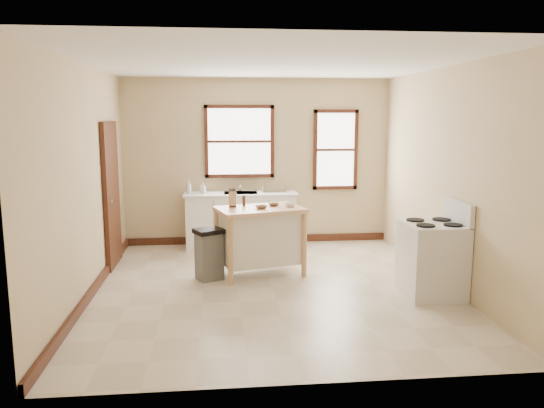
{
  "coord_description": "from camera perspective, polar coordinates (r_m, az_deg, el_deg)",
  "views": [
    {
      "loc": [
        -0.67,
        -6.49,
        2.17
      ],
      "look_at": [
        0.04,
        0.4,
        1.02
      ],
      "focal_mm": 35.0,
      "sensor_mm": 36.0,
      "label": 1
    }
  ],
  "objects": [
    {
      "name": "floor",
      "position": [
        6.88,
        0.03,
        -8.97
      ],
      "size": [
        5.0,
        5.0,
        0.0
      ],
      "primitive_type": "plane",
      "color": "beige",
      "rests_on": "ground"
    },
    {
      "name": "sink_counter",
      "position": [
        8.87,
        -3.37,
        -1.71
      ],
      "size": [
        1.86,
        0.62,
        0.92
      ],
      "primitive_type": null,
      "color": "white",
      "rests_on": "ground"
    },
    {
      "name": "ceiling",
      "position": [
        6.56,
        0.03,
        14.92
      ],
      "size": [
        5.0,
        5.0,
        0.0
      ],
      "primitive_type": "plane",
      "rotation": [
        3.14,
        0.0,
        0.0
      ],
      "color": "white",
      "rests_on": "ground"
    },
    {
      "name": "window_main",
      "position": [
        8.99,
        -3.52,
        6.72
      ],
      "size": [
        1.17,
        0.06,
        1.22
      ],
      "primitive_type": null,
      "color": "#36130E",
      "rests_on": "wall_back"
    },
    {
      "name": "knife_block",
      "position": [
        7.3,
        -4.26,
        0.47
      ],
      "size": [
        0.11,
        0.11,
        0.2
      ],
      "primitive_type": null,
      "rotation": [
        0.0,
        0.0,
        -0.11
      ],
      "color": "tan",
      "rests_on": "kitchen_island"
    },
    {
      "name": "bowl_a",
      "position": [
        7.16,
        -1.16,
        -0.33
      ],
      "size": [
        0.22,
        0.22,
        0.04
      ],
      "primitive_type": "imported",
      "rotation": [
        0.0,
        0.0,
        0.52
      ],
      "color": "brown",
      "rests_on": "kitchen_island"
    },
    {
      "name": "bowl_c",
      "position": [
        7.31,
        1.96,
        -0.11
      ],
      "size": [
        0.16,
        0.16,
        0.05
      ],
      "primitive_type": "imported",
      "rotation": [
        0.0,
        0.0,
        -0.04
      ],
      "color": "white",
      "rests_on": "kitchen_island"
    },
    {
      "name": "baseboard_back",
      "position": [
        9.23,
        -1.55,
        -3.79
      ],
      "size": [
        4.5,
        0.04,
        0.12
      ],
      "primitive_type": "cube",
      "color": "#36130E",
      "rests_on": "ground"
    },
    {
      "name": "window_side",
      "position": [
        9.22,
        6.84,
        5.81
      ],
      "size": [
        0.77,
        0.06,
        1.37
      ],
      "primitive_type": null,
      "color": "#36130E",
      "rests_on": "wall_back"
    },
    {
      "name": "trash_bin",
      "position": [
        7.17,
        -6.77,
        -5.38
      ],
      "size": [
        0.45,
        0.43,
        0.69
      ],
      "primitive_type": null,
      "rotation": [
        0.0,
        0.0,
        0.47
      ],
      "color": "#5C5C5A",
      "rests_on": "ground"
    },
    {
      "name": "soap_bottle_b",
      "position": [
        8.77,
        -7.44,
        1.72
      ],
      "size": [
        0.1,
        0.1,
        0.17
      ],
      "primitive_type": "imported",
      "rotation": [
        0.0,
        0.0,
        -0.3
      ],
      "color": "#B2B2B2",
      "rests_on": "sink_counter"
    },
    {
      "name": "pepper_grinder",
      "position": [
        7.37,
        -3.04,
        0.37
      ],
      "size": [
        0.05,
        0.05,
        0.15
      ],
      "primitive_type": "cylinder",
      "rotation": [
        0.0,
        0.0,
        0.08
      ],
      "color": "#441F12",
      "rests_on": "kitchen_island"
    },
    {
      "name": "gas_stove",
      "position": [
        6.74,
        16.87,
        -4.61
      ],
      "size": [
        0.73,
        0.73,
        1.17
      ],
      "primitive_type": null,
      "color": "silver",
      "rests_on": "ground"
    },
    {
      "name": "kitchen_island",
      "position": [
        7.32,
        -1.29,
        -4.02
      ],
      "size": [
        1.3,
        1.01,
        0.94
      ],
      "primitive_type": null,
      "rotation": [
        0.0,
        0.0,
        0.27
      ],
      "color": "#F3BC8F",
      "rests_on": "ground"
    },
    {
      "name": "wall_back",
      "position": [
        9.05,
        -1.6,
        4.54
      ],
      "size": [
        4.5,
        0.04,
        2.8
      ],
      "primitive_type": "cube",
      "color": "#D6B28D",
      "rests_on": "ground"
    },
    {
      "name": "soap_bottle_a",
      "position": [
        8.77,
        -8.94,
        1.82
      ],
      "size": [
        0.09,
        0.09,
        0.22
      ],
      "primitive_type": "imported",
      "rotation": [
        0.0,
        0.0,
        0.02
      ],
      "color": "#B2B2B2",
      "rests_on": "sink_counter"
    },
    {
      "name": "wall_left",
      "position": [
        6.73,
        -19.42,
        2.3
      ],
      "size": [
        0.04,
        5.0,
        2.8
      ],
      "primitive_type": "cube",
      "color": "#D6B28D",
      "rests_on": "ground"
    },
    {
      "name": "door_left",
      "position": [
        8.02,
        -16.87,
        0.98
      ],
      "size": [
        0.06,
        0.9,
        2.1
      ],
      "primitive_type": "cube",
      "color": "#36130E",
      "rests_on": "ground"
    },
    {
      "name": "bowl_b",
      "position": [
        7.36,
        0.19,
        -0.07
      ],
      "size": [
        0.2,
        0.2,
        0.04
      ],
      "primitive_type": "imported",
      "rotation": [
        0.0,
        0.0,
        0.71
      ],
      "color": "brown",
      "rests_on": "kitchen_island"
    },
    {
      "name": "baseboard_left",
      "position": [
        7.0,
        -18.57,
        -8.64
      ],
      "size": [
        0.04,
        5.0,
        0.12
      ],
      "primitive_type": "cube",
      "color": "#36130E",
      "rests_on": "ground"
    },
    {
      "name": "wall_right",
      "position": [
        7.16,
        18.26,
        2.76
      ],
      "size": [
        0.04,
        5.0,
        2.8
      ],
      "primitive_type": "cube",
      "color": "#D6B28D",
      "rests_on": "ground"
    },
    {
      "name": "faucet",
      "position": [
        8.95,
        -3.45,
        2.09
      ],
      "size": [
        0.03,
        0.03,
        0.22
      ],
      "primitive_type": "cylinder",
      "color": "silver",
      "rests_on": "sink_counter"
    },
    {
      "name": "dish_rack",
      "position": [
        8.84,
        0.18,
        1.63
      ],
      "size": [
        0.5,
        0.44,
        0.1
      ],
      "primitive_type": null,
      "rotation": [
        0.0,
        0.0,
        -0.37
      ],
      "color": "silver",
      "rests_on": "sink_counter"
    }
  ]
}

